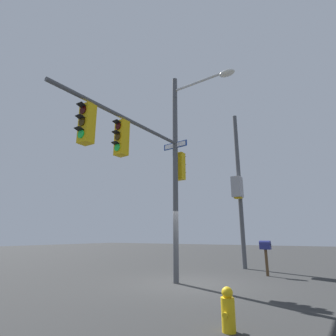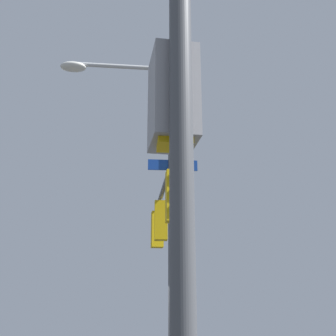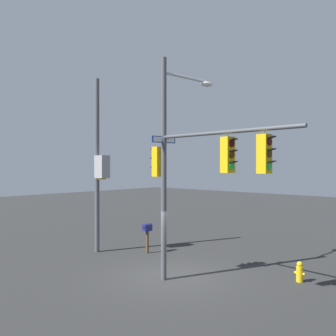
{
  "view_description": "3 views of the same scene",
  "coord_description": "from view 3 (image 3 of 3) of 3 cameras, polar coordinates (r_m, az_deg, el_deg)",
  "views": [
    {
      "loc": [
        -8.72,
        -4.3,
        1.61
      ],
      "look_at": [
        0.17,
        0.96,
        4.29
      ],
      "focal_mm": 28.0,
      "sensor_mm": 36.0,
      "label": 1
    },
    {
      "loc": [
        9.12,
        -1.37,
        1.82
      ],
      "look_at": [
        -0.14,
        0.39,
        5.06
      ],
      "focal_mm": 47.93,
      "sensor_mm": 36.0,
      "label": 2
    },
    {
      "loc": [
        -9.31,
        10.28,
        4.17
      ],
      "look_at": [
        -0.66,
        0.9,
        4.08
      ],
      "focal_mm": 39.65,
      "sensor_mm": 36.0,
      "label": 3
    }
  ],
  "objects": [
    {
      "name": "mailbox",
      "position": [
        17.85,
        -3.2,
        -9.46
      ],
      "size": [
        0.27,
        0.45,
        1.41
      ],
      "rotation": [
        0.0,
        0.0,
        3.08
      ],
      "color": "#4C3823",
      "rests_on": "ground"
    },
    {
      "name": "main_signal_pole_assembly",
      "position": [
        12.68,
        3.59,
        2.33
      ],
      "size": [
        6.09,
        3.19,
        8.09
      ],
      "rotation": [
        0.0,
        0.0,
        3.06
      ],
      "color": "#4C4F54",
      "rests_on": "ground"
    },
    {
      "name": "fire_hydrant",
      "position": [
        14.54,
        19.58,
        -14.86
      ],
      "size": [
        0.38,
        0.24,
        0.73
      ],
      "color": "yellow",
      "rests_on": "ground"
    },
    {
      "name": "secondary_pole_assembly",
      "position": [
        18.0,
        -10.5,
        0.28
      ],
      "size": [
        0.83,
        0.49,
        8.34
      ],
      "rotation": [
        0.0,
        0.0,
        3.13
      ],
      "color": "#4C4F54",
      "rests_on": "ground"
    },
    {
      "name": "ground_plane",
      "position": [
        14.48,
        0.49,
        -16.32
      ],
      "size": [
        80.0,
        80.0,
        0.0
      ],
      "primitive_type": "plane",
      "color": "#2B2C2C"
    }
  ]
}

